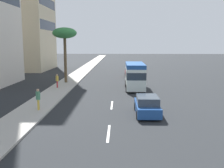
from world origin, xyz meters
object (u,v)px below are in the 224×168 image
pedestrian_near_lamp (38,98)px  pedestrian_by_tree (57,80)px  car_second (147,106)px  palm_tree (65,34)px  minibus_fourth (135,75)px  car_lead (131,73)px

pedestrian_near_lamp → pedestrian_by_tree: 10.87m
car_second → palm_tree: bearing=31.6°
pedestrian_near_lamp → pedestrian_by_tree: pedestrian_near_lamp is taller
pedestrian_near_lamp → palm_tree: size_ratio=0.23×
minibus_fourth → car_lead: bearing=0.0°
car_lead → minibus_fourth: size_ratio=0.70×
minibus_fourth → palm_tree: palm_tree is taller
car_lead → palm_tree: palm_tree is taller
car_lead → palm_tree: 13.20m
car_lead → car_second: car_lead is taller
pedestrian_by_tree → car_second: bearing=-5.3°
minibus_fourth → car_second: bearing=-178.5°
car_lead → palm_tree: bearing=126.4°
palm_tree → pedestrian_near_lamp: bearing=-177.0°
minibus_fourth → pedestrian_near_lamp: bearing=141.3°
car_second → pedestrian_by_tree: (11.52, 9.95, 0.36)m
pedestrian_near_lamp → car_second: bearing=34.5°
pedestrian_near_lamp → car_lead: bearing=107.6°
car_lead → minibus_fourth: (-11.36, -0.00, 1.00)m
car_second → minibus_fourth: minibus_fourth is taller
pedestrian_by_tree → palm_tree: 7.19m
car_second → pedestrian_by_tree: pedestrian_by_tree is taller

